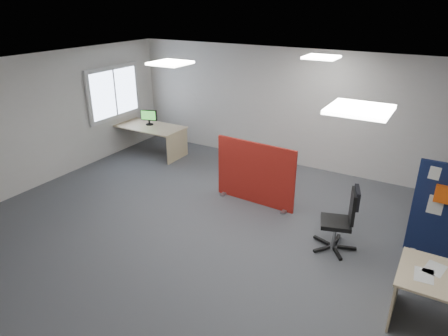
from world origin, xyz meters
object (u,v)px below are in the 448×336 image
at_px(second_desk, 151,132).
at_px(office_chair, 344,216).
at_px(monitor_second, 149,117).
at_px(red_divider, 255,174).

distance_m(second_desk, office_chair, 5.68).
distance_m(second_desk, monitor_second, 0.39).
bearing_deg(monitor_second, second_desk, -54.02).
height_order(second_desk, office_chair, office_chair).
height_order(red_divider, office_chair, red_divider).
xyz_separation_m(second_desk, office_chair, (5.37, -1.85, 0.04)).
bearing_deg(second_desk, red_divider, -17.68).
xyz_separation_m(red_divider, second_desk, (-3.48, 1.11, -0.05)).
bearing_deg(red_divider, office_chair, -18.47).
bearing_deg(red_divider, monitor_second, 164.86).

